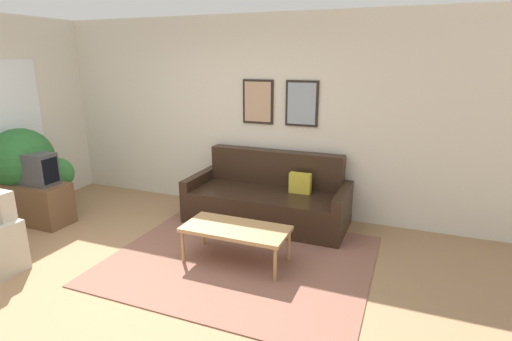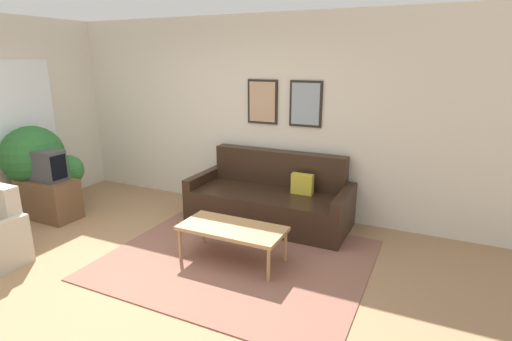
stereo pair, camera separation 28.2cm
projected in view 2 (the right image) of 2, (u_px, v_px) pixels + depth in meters
ground_plane at (124, 285)px, 3.88m from camera, size 16.00×16.00×0.00m
area_rug at (237, 259)px, 4.37m from camera, size 2.75×2.27×0.01m
wall_back at (242, 114)px, 5.70m from camera, size 8.00×0.09×2.70m
couch at (271, 200)px, 5.31m from camera, size 2.11×0.90×0.92m
coffee_table at (232, 230)px, 4.23m from camera, size 1.12×0.53×0.40m
tv_stand at (49, 199)px, 5.45m from camera, size 0.82×0.42×0.55m
tv at (44, 165)px, 5.32m from camera, size 0.58×0.28×0.41m
potted_plant_tall at (33, 157)px, 5.56m from camera, size 0.84×0.84×1.23m
potted_plant_by_window at (69, 173)px, 5.94m from camera, size 0.44×0.44×0.75m
potted_plant_small at (57, 184)px, 5.72m from camera, size 0.38×0.38×0.64m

